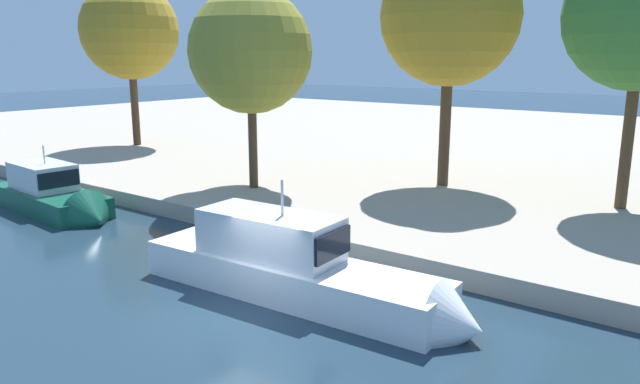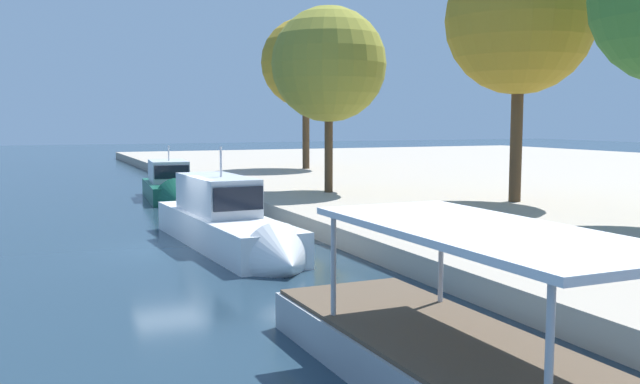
{
  "view_description": "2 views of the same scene",
  "coord_description": "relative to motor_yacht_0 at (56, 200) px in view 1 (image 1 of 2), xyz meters",
  "views": [
    {
      "loc": [
        11.16,
        -11.18,
        7.09
      ],
      "look_at": [
        -0.22,
        3.86,
        2.8
      ],
      "focal_mm": 33.73,
      "sensor_mm": 36.0,
      "label": 1
    },
    {
      "loc": [
        24.01,
        -4.6,
        4.48
      ],
      "look_at": [
        3.67,
        4.09,
        2.19
      ],
      "focal_mm": 39.2,
      "sensor_mm": 36.0,
      "label": 2
    }
  ],
  "objects": [
    {
      "name": "tree_4",
      "position": [
        13.01,
        13.31,
        8.59
      ],
      "size": [
        6.65,
        6.9,
        11.51
      ],
      "color": "#4C3823",
      "rests_on": "dock_promenade"
    },
    {
      "name": "motor_yacht_1",
      "position": [
        15.44,
        -1.03,
        0.14
      ],
      "size": [
        11.04,
        2.86,
        4.24
      ],
      "rotation": [
        0.0,
        0.0,
        0.06
      ],
      "color": "white",
      "rests_on": "ground_plane"
    },
    {
      "name": "tree_3",
      "position": [
        21.18,
        13.37,
        7.98
      ],
      "size": [
        6.07,
        6.07,
        10.97
      ],
      "color": "#4C3823",
      "rests_on": "dock_promenade"
    },
    {
      "name": "motor_yacht_0",
      "position": [
        0.0,
        0.0,
        0.0
      ],
      "size": [
        8.46,
        3.11,
        3.92
      ],
      "rotation": [
        0.0,
        0.0,
        -0.08
      ],
      "color": "#14513D",
      "rests_on": "ground_plane"
    },
    {
      "name": "tree_2",
      "position": [
        -10.77,
        12.21,
        8.31
      ],
      "size": [
        6.8,
        6.8,
        11.46
      ],
      "color": "#4C3823",
      "rests_on": "dock_promenade"
    },
    {
      "name": "ground_plane",
      "position": [
        14.83,
        -2.95,
        -0.6
      ],
      "size": [
        220.0,
        220.0,
        0.0
      ],
      "primitive_type": "plane",
      "color": "#1E3342"
    },
    {
      "name": "tree_0",
      "position": [
        5.52,
        7.19,
        6.71
      ],
      "size": [
        6.17,
        6.03,
        9.49
      ],
      "color": "#4C3823",
      "rests_on": "dock_promenade"
    },
    {
      "name": "dock_promenade",
      "position": [
        14.83,
        29.95,
        -0.23
      ],
      "size": [
        120.0,
        55.0,
        0.74
      ],
      "primitive_type": "cube",
      "color": "#A39989",
      "rests_on": "ground_plane"
    }
  ]
}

